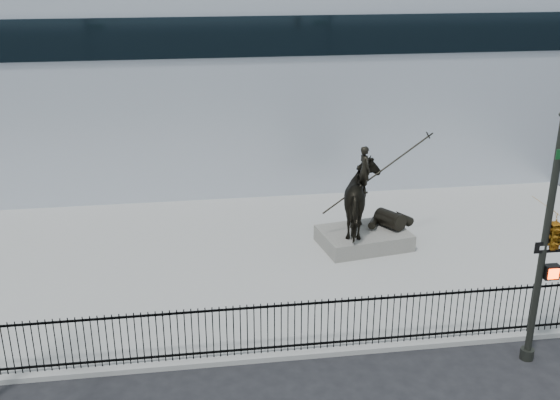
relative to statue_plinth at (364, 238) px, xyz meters
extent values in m
plane|color=black|center=(-4.46, -7.49, -0.44)|extent=(120.00, 120.00, 0.00)
cube|color=gray|center=(-4.46, -0.49, -0.36)|extent=(30.00, 12.00, 0.15)
cube|color=#AFB6BF|center=(-4.46, 12.51, 4.06)|extent=(44.00, 14.00, 9.00)
cube|color=black|center=(-4.46, -6.24, -0.14)|extent=(22.00, 0.05, 0.05)
cube|color=black|center=(-4.46, -6.24, 1.11)|extent=(22.00, 0.05, 0.05)
cube|color=black|center=(-4.46, -6.24, 0.46)|extent=(22.00, 0.03, 1.50)
cube|color=#605C57|center=(0.00, 0.00, 0.00)|extent=(3.39, 2.60, 0.58)
imported|color=black|center=(0.00, 0.00, 1.52)|extent=(2.46, 2.75, 2.46)
imported|color=black|center=(-0.10, -0.02, 2.64)|extent=(0.49, 0.66, 1.66)
cylinder|color=black|center=(0.33, 0.06, 2.39)|extent=(3.91, 0.70, 2.50)
cylinder|color=black|center=(2.54, -7.29, -0.29)|extent=(0.36, 0.36, 0.30)
cylinder|color=black|center=(2.54, -7.29, 3.06)|extent=(0.18, 0.18, 7.00)
imported|color=orange|center=(2.76, -7.29, 3.26)|extent=(0.53, 2.48, 1.00)
cube|color=black|center=(2.82, -7.34, 2.16)|extent=(0.38, 0.22, 0.38)
cube|color=#FF2D05|center=(2.82, -7.46, 2.16)|extent=(0.28, 0.02, 0.28)
cube|color=black|center=(2.74, -7.34, 2.86)|extent=(0.95, 0.03, 0.30)
camera|label=1|loc=(-6.12, -21.02, 9.79)|focal=42.00mm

